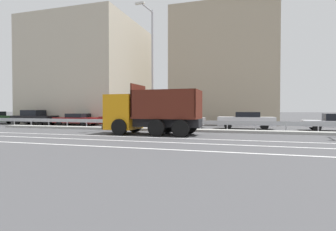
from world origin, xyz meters
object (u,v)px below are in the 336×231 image
object	(u,v)px
parked_car_1	(34,118)
church_tower	(194,88)
parked_car_3	(121,119)
parked_car_2	(77,119)
parked_car_4	(181,120)
parked_car_5	(246,120)
street_lamp_1	(152,64)
median_road_sign	(120,116)
dump_truck	(142,115)

from	to	relation	value
parked_car_1	church_tower	world-z (taller)	church_tower
parked_car_3	church_tower	world-z (taller)	church_tower
parked_car_1	parked_car_2	xyz separation A→B (m)	(5.29, 0.11, -0.13)
parked_car_3	parked_car_4	distance (m)	5.77
parked_car_5	church_tower	world-z (taller)	church_tower
street_lamp_1	parked_car_1	xyz separation A→B (m)	(-14.77, 3.59, -4.40)
median_road_sign	parked_car_1	distance (m)	12.54
street_lamp_1	parked_car_2	world-z (taller)	street_lamp_1
parked_car_1	parked_car_3	world-z (taller)	parked_car_1
parked_car_4	church_tower	bearing A→B (deg)	5.42
dump_truck	parked_car_5	world-z (taller)	dump_truck
parked_car_1	dump_truck	bearing A→B (deg)	67.00
parked_car_5	street_lamp_1	bearing A→B (deg)	117.28
street_lamp_1	parked_car_3	xyz separation A→B (m)	(-4.31, 3.29, -4.45)
parked_car_3	parked_car_5	distance (m)	11.36
parked_car_4	church_tower	world-z (taller)	church_tower
parked_car_5	median_road_sign	bearing A→B (deg)	109.82
street_lamp_1	church_tower	bearing A→B (deg)	93.74
parked_car_5	church_tower	xyz separation A→B (m)	(-8.70, 21.61, 4.66)
median_road_sign	street_lamp_1	bearing A→B (deg)	-1.52
parked_car_2	parked_car_4	xyz separation A→B (m)	(10.93, -0.08, 0.06)
street_lamp_1	parked_car_4	size ratio (longest dim) A/B	2.17
median_road_sign	parked_car_2	xyz separation A→B (m)	(-6.74, 3.63, -0.49)
dump_truck	street_lamp_1	size ratio (longest dim) A/B	0.67
dump_truck	church_tower	world-z (taller)	church_tower
church_tower	street_lamp_1	bearing A→B (deg)	-86.26
dump_truck	parked_car_2	distance (m)	11.91
parked_car_2	parked_car_3	world-z (taller)	parked_car_3
parked_car_2	median_road_sign	bearing A→B (deg)	-117.01
dump_truck	parked_car_4	world-z (taller)	dump_truck
median_road_sign	church_tower	bearing A→B (deg)	87.55
street_lamp_1	parked_car_2	xyz separation A→B (m)	(-9.48, 3.70, -4.53)
median_road_sign	parked_car_2	distance (m)	7.67
street_lamp_1	parked_car_4	xyz separation A→B (m)	(1.45, 3.61, -4.47)
parked_car_3	street_lamp_1	bearing A→B (deg)	52.78
parked_car_2	parked_car_5	xyz separation A→B (m)	(16.52, 0.07, 0.09)
parked_car_1	street_lamp_1	bearing A→B (deg)	76.68
parked_car_2	church_tower	xyz separation A→B (m)	(7.82, 21.68, 4.75)
parked_car_1	parked_car_3	distance (m)	10.47
median_road_sign	parked_car_4	bearing A→B (deg)	40.17
parked_car_5	parked_car_1	bearing A→B (deg)	89.58
street_lamp_1	church_tower	size ratio (longest dim) A/B	0.78
parked_car_3	parked_car_5	xyz separation A→B (m)	(11.35, 0.48, 0.01)
street_lamp_1	parked_car_1	world-z (taller)	street_lamp_1
parked_car_2	parked_car_3	size ratio (longest dim) A/B	1.18
parked_car_5	parked_car_2	bearing A→B (deg)	89.36
parked_car_3	parked_car_5	size ratio (longest dim) A/B	0.84
dump_truck	parked_car_4	distance (m)	6.68
parked_car_1	parked_car_4	size ratio (longest dim) A/B	1.13
median_road_sign	parked_car_4	xyz separation A→B (m)	(4.19, 3.54, -0.43)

